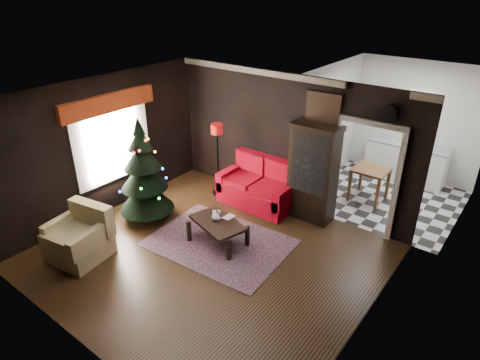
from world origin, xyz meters
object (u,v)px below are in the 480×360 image
Objects in this scene: wall_clock at (388,113)px; teapot at (216,217)px; loveseat at (258,183)px; floor_lamp at (218,160)px; armchair at (77,235)px; coffee_table at (218,232)px; kitchen_table at (369,184)px; curio_cabinet at (313,175)px; christmas_tree at (143,172)px.

teapot is at bearing -135.87° from wall_clock.
floor_lamp is at bearing -171.92° from loveseat.
coffee_table is (1.66, 1.77, -0.22)m from armchair.
kitchen_table is (1.52, 3.31, 0.13)m from coffee_table.
floor_lamp is (-2.14, -0.36, -0.12)m from curio_cabinet.
armchair is at bearing -111.88° from loveseat.
christmas_tree is 1.70m from armchair.
loveseat is 0.89× the size of curio_cabinet.
loveseat is 1.06m from floor_lamp.
christmas_tree is 6.45× the size of wall_clock.
coffee_table is at bearing -114.94° from curio_cabinet.
floor_lamp is at bearing 129.09° from teapot.
kitchen_table is (1.80, 1.65, -0.12)m from loveseat.
curio_cabinet is at bearing 45.96° from armchair.
loveseat is at bearing -137.49° from kitchen_table.
christmas_tree is 4.81m from kitchen_table.
loveseat is 2.45m from kitchen_table.
curio_cabinet is 2.18m from floor_lamp.
loveseat is 1.25m from curio_cabinet.
wall_clock is (3.34, 0.54, 1.55)m from floor_lamp.
floor_lamp is 3.73m from wall_clock.
floor_lamp is 1.75× the size of armchair.
christmas_tree is 2.18× the size of armchair.
armchair is (-2.53, -3.65, -0.49)m from curio_cabinet.
loveseat reaches higher than coffee_table.
floor_lamp is at bearing -170.44° from curio_cabinet.
christmas_tree is (-1.43, -1.84, 0.55)m from loveseat.
coffee_table is 3.64m from kitchen_table.
teapot is at bearing 6.49° from christmas_tree.
kitchen_table is at bearing 65.28° from coffee_table.
armchair is at bearing -133.02° from coffee_table.
loveseat is 2.40m from christmas_tree.
christmas_tree reaches higher than kitchen_table.
curio_cabinet is 2.01× the size of armchair.
armchair is 5.68m from wall_clock.
christmas_tree is at bearing -149.33° from wall_clock.
kitchen_table is (3.23, 3.49, -0.68)m from christmas_tree.
wall_clock reaches higher than teapot.
curio_cabinet is 1.88m from wall_clock.
loveseat is 1.70m from coffee_table.
christmas_tree reaches higher than floor_lamp.
floor_lamp is at bearing 130.03° from coffee_table.
loveseat is 3.70m from armchair.
wall_clock reaches higher than kitchen_table.
wall_clock is 2.43m from kitchen_table.
loveseat reaches higher than armchair.
armchair reaches higher than kitchen_table.
kitchen_table is at bearing 64.63° from teapot.
coffee_table is at bearing -3.85° from teapot.
kitchen_table is at bearing 42.51° from loveseat.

